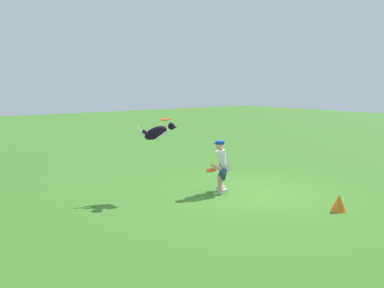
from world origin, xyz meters
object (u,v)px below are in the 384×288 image
at_px(person, 222,165).
at_px(frisbee_flying, 165,119).
at_px(training_cone, 339,203).
at_px(frisbee_held, 211,170).
at_px(dog, 158,132).

relative_size(person, frisbee_flying, 5.28).
height_order(person, training_cone, person).
distance_m(person, frisbee_held, 0.40).
bearing_deg(dog, frisbee_held, -5.99).
distance_m(frisbee_flying, frisbee_held, 1.67).
xyz_separation_m(dog, frisbee_held, (-1.01, 0.81, -0.93)).
bearing_deg(person, frisbee_held, 38.35).
bearing_deg(training_cone, frisbee_held, -63.17).
relative_size(person, training_cone, 3.58).
height_order(person, frisbee_held, person).
bearing_deg(frisbee_held, dog, -38.70).
height_order(dog, frisbee_held, dog).
xyz_separation_m(person, frisbee_flying, (1.30, -0.61, 1.16)).
xyz_separation_m(dog, frisbee_flying, (-0.10, 0.18, 0.32)).
xyz_separation_m(dog, training_cone, (-2.35, 3.45, -1.36)).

